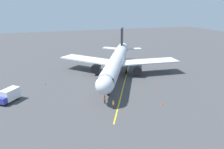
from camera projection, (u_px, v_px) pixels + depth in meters
The scene contains 9 objects.
ground_plane at pixel (112, 74), 62.01m from camera, with size 220.00×220.00×0.00m, color #424244.
apron_lead_in_line at pixel (124, 83), 55.05m from camera, with size 0.24×40.00×0.01m, color yellow.
airplane at pixel (116, 62), 59.50m from camera, with size 31.45×37.39×11.50m.
ground_crew_marshaller at pixel (113, 105), 41.25m from camera, with size 0.42×0.47×1.71m.
ground_crew_wing_walker at pixel (105, 99), 43.62m from camera, with size 0.43×0.47×1.71m.
box_truck_near_nose at pixel (9, 95), 44.22m from camera, with size 4.42×4.80×2.62m.
safety_cone_nose_left at pixel (45, 84), 53.78m from camera, with size 0.32×0.32×0.55m, color #F2590F.
safety_cone_nose_right at pixel (162, 104), 42.99m from camera, with size 0.32×0.32×0.55m, color #F2590F.
safety_cone_wing_port at pixel (159, 89), 50.31m from camera, with size 0.32×0.32×0.55m, color #F2590F.
Camera 1 is at (19.32, 55.83, 18.86)m, focal length 35.34 mm.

